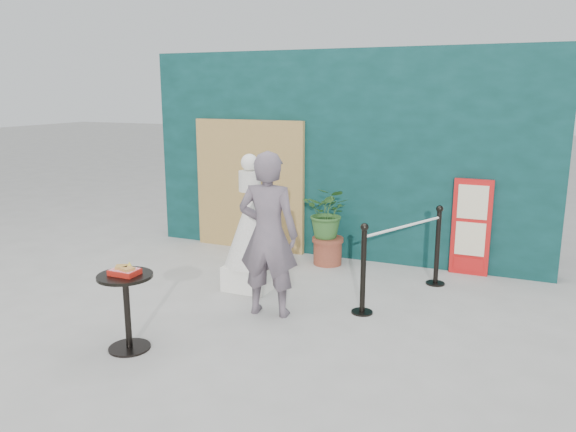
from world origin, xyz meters
name	(u,v)px	position (x,y,z in m)	size (l,w,h in m)	color
ground	(241,336)	(0.00, 0.00, 0.00)	(60.00, 60.00, 0.00)	#ADAAA5
back_wall	(341,156)	(0.00, 3.15, 1.50)	(6.00, 0.30, 3.00)	#092C29
bamboo_fence	(249,185)	(-1.40, 2.94, 1.00)	(1.80, 0.08, 2.00)	tan
woman	(268,235)	(0.01, 0.65, 0.91)	(0.66, 0.44, 1.82)	slate
menu_board	(471,227)	(1.90, 2.95, 0.65)	(0.50, 0.07, 1.30)	red
statue	(251,235)	(-0.56, 1.32, 0.69)	(0.66, 0.66, 1.69)	white
cafe_table	(127,300)	(-0.85, -0.68, 0.50)	(0.52, 0.52, 0.75)	black
food_basket	(125,271)	(-0.85, -0.68, 0.79)	(0.26, 0.19, 0.11)	red
planter	(328,220)	(0.00, 2.63, 0.65)	(0.66, 0.57, 1.12)	brown
stanchion_barrier	(403,258)	(1.26, 1.72, 0.49)	(0.84, 1.54, 1.03)	black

